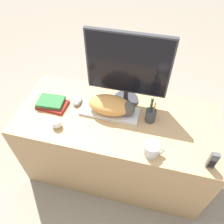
{
  "coord_description": "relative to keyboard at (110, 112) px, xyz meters",
  "views": [
    {
      "loc": [
        0.22,
        -0.68,
        1.9
      ],
      "look_at": [
        -0.03,
        0.31,
        0.77
      ],
      "focal_mm": 35.0,
      "sensor_mm": 36.0,
      "label": 1
    }
  ],
  "objects": [
    {
      "name": "monitor",
      "position": [
        0.09,
        0.15,
        0.3
      ],
      "size": [
        0.57,
        0.19,
        0.56
      ],
      "color": "#333338",
      "rests_on": "desk"
    },
    {
      "name": "book_stack",
      "position": [
        -0.44,
        -0.03,
        0.01
      ],
      "size": [
        0.23,
        0.16,
        0.05
      ],
      "color": "maroon",
      "rests_on": "desk"
    },
    {
      "name": "coffee_mug",
      "position": [
        0.34,
        -0.27,
        0.03
      ],
      "size": [
        0.13,
        0.1,
        0.09
      ],
      "color": "silver",
      "rests_on": "desk"
    },
    {
      "name": "ground_plane",
      "position": [
        0.06,
        -0.35,
        -0.72
      ],
      "size": [
        12.0,
        12.0,
        0.0
      ],
      "primitive_type": "plane",
      "color": "gray"
    },
    {
      "name": "phone",
      "position": [
        0.69,
        -0.27,
        0.05
      ],
      "size": [
        0.05,
        0.03,
        0.13
      ],
      "color": "#4C4C51",
      "rests_on": "desk"
    },
    {
      "name": "pen_cup",
      "position": [
        0.29,
        0.0,
        0.04
      ],
      "size": [
        0.07,
        0.07,
        0.22
      ],
      "color": "#38383D",
      "rests_on": "desk"
    },
    {
      "name": "baseball",
      "position": [
        -0.32,
        -0.21,
        0.02
      ],
      "size": [
        0.07,
        0.07,
        0.07
      ],
      "color": "silver",
      "rests_on": "desk"
    },
    {
      "name": "cat",
      "position": [
        0.02,
        0.0,
        0.07
      ],
      "size": [
        0.33,
        0.18,
        0.12
      ],
      "color": "#D18C47",
      "rests_on": "keyboard"
    },
    {
      "name": "desk",
      "position": [
        0.06,
        -0.03,
        -0.37
      ],
      "size": [
        1.46,
        0.65,
        0.71
      ],
      "color": "tan",
      "rests_on": "ground_plane"
    },
    {
      "name": "keyboard",
      "position": [
        0.0,
        0.0,
        0.0
      ],
      "size": [
        0.43,
        0.15,
        0.02
      ],
      "color": "silver",
      "rests_on": "desk"
    },
    {
      "name": "computer_mouse",
      "position": [
        -0.26,
        0.04,
        0.01
      ],
      "size": [
        0.07,
        0.1,
        0.04
      ],
      "color": "gray",
      "rests_on": "desk"
    }
  ]
}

